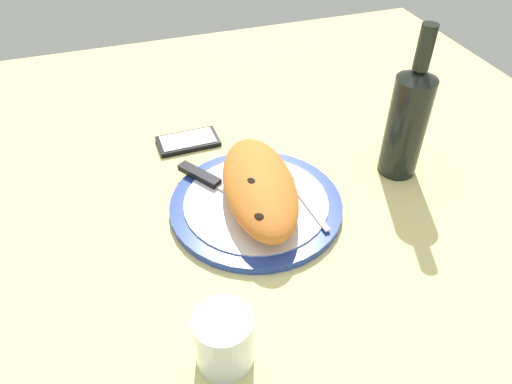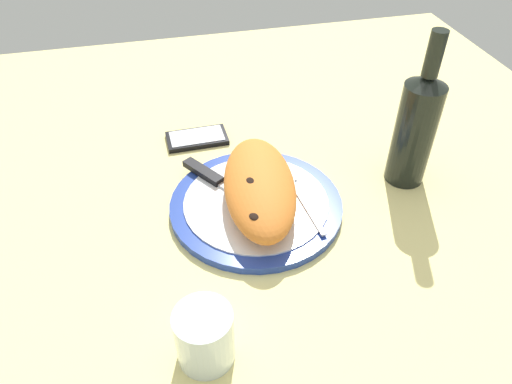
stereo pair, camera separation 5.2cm
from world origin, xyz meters
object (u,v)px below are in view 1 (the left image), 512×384
fork (297,191)px  knife (214,183)px  plate (256,205)px  wine_bottle (408,120)px  calzone (259,185)px  smartphone (188,141)px  water_glass (224,342)px

fork → knife: bearing=64.3°
plate → wine_bottle: size_ratio=1.05×
fork → knife: knife is taller
calzone → fork: size_ratio=1.54×
fork → smartphone: fork is taller
water_glass → calzone: bearing=-27.4°
knife → smartphone: knife is taller
calzone → knife: 9.30cm
plate → smartphone: bearing=16.9°
knife → fork: bearing=-115.7°
fork → plate: bearing=90.3°
water_glass → knife: bearing=-12.4°
calzone → fork: bearing=-90.7°
plate → fork: 7.63cm
fork → wine_bottle: wine_bottle is taller
knife → water_glass: 32.64cm
plate → calzone: size_ratio=1.06×
calzone → wine_bottle: wine_bottle is taller
calzone → water_glass: 28.83cm
plate → fork: bearing=-89.7°
plate → calzone: calzone is taller
smartphone → wine_bottle: 42.49cm
plate → water_glass: (-25.44, 12.69, 2.85)cm
wine_bottle → knife: bearing=82.3°
plate → calzone: (0.12, -0.58, 4.08)cm
plate → smartphone: (22.73, 6.91, -0.26)cm
smartphone → plate: bearing=-163.1°
water_glass → wine_bottle: bearing=-56.6°
plate → water_glass: size_ratio=3.54×
knife → smartphone: bearing=4.2°
knife → smartphone: 16.45cm
smartphone → wine_bottle: wine_bottle is taller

